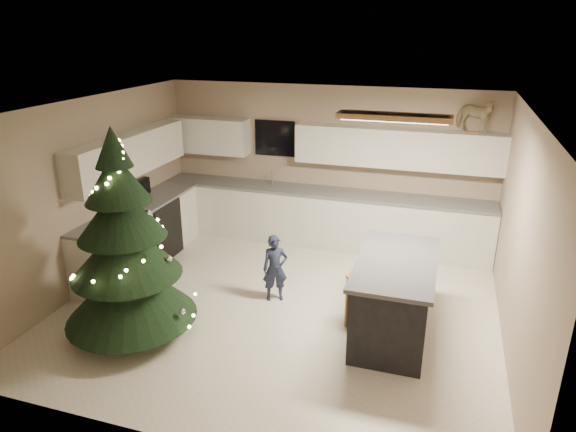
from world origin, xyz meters
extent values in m
plane|color=beige|center=(0.00, 0.00, 0.00)|extent=(5.50, 5.50, 0.00)
cube|color=tan|center=(0.00, 2.50, 1.30)|extent=(5.50, 0.02, 2.60)
cube|color=tan|center=(0.00, -2.50, 1.30)|extent=(5.50, 0.02, 2.60)
cube|color=tan|center=(-2.75, 0.00, 1.30)|extent=(0.02, 5.00, 2.60)
cube|color=tan|center=(2.75, 0.00, 1.30)|extent=(0.02, 5.00, 2.60)
cube|color=silver|center=(0.00, 0.00, 2.60)|extent=(5.50, 5.00, 0.02)
cube|color=olive|center=(1.30, 0.10, 2.55)|extent=(1.25, 0.32, 0.06)
cube|color=white|center=(1.30, 0.10, 2.52)|extent=(1.15, 0.24, 0.02)
cube|color=silver|center=(0.00, 2.20, 0.45)|extent=(5.48, 0.60, 0.90)
cube|color=silver|center=(-2.45, 0.60, 0.45)|extent=(0.60, 2.60, 0.90)
cube|color=slate|center=(0.00, 2.19, 0.92)|extent=(5.48, 0.62, 0.04)
cube|color=slate|center=(-2.44, 0.60, 0.92)|extent=(0.62, 2.60, 0.04)
cube|color=silver|center=(-2.05, 2.33, 1.70)|extent=(1.40, 0.35, 0.60)
cube|color=silver|center=(1.15, 2.33, 1.70)|extent=(3.20, 0.35, 0.60)
cube|color=silver|center=(-2.58, 0.72, 1.70)|extent=(0.35, 2.60, 0.60)
cube|color=black|center=(-0.90, 2.47, 1.70)|extent=(0.70, 0.04, 0.60)
cube|color=#99999E|center=(-0.90, 2.20, 0.90)|extent=(0.55, 0.40, 0.06)
cylinder|color=#99999E|center=(-0.90, 2.30, 1.06)|extent=(0.03, 0.03, 0.24)
cube|color=black|center=(-2.43, 0.90, 0.45)|extent=(0.64, 0.75, 0.90)
cube|color=black|center=(-2.68, 0.90, 1.05)|extent=(0.10, 0.75, 0.30)
cube|color=black|center=(1.48, -0.18, 0.45)|extent=(0.80, 1.60, 0.90)
cube|color=#3E3E41|center=(1.48, -0.18, 0.93)|extent=(0.90, 1.70, 0.05)
cylinder|color=olive|center=(1.05, -0.09, 0.66)|extent=(0.36, 0.36, 0.04)
cylinder|color=olive|center=(0.92, -0.22, 0.32)|extent=(0.04, 0.04, 0.64)
cylinder|color=olive|center=(1.18, -0.22, 0.32)|extent=(0.04, 0.04, 0.64)
cylinder|color=olive|center=(0.92, 0.04, 0.32)|extent=(0.04, 0.04, 0.64)
cylinder|color=olive|center=(1.18, 0.04, 0.32)|extent=(0.04, 0.04, 0.64)
cube|color=olive|center=(1.05, -0.09, 0.21)|extent=(0.27, 0.03, 0.03)
cylinder|color=#3F2816|center=(-1.48, -1.12, 0.17)|extent=(0.13, 0.13, 0.34)
cone|color=black|center=(-1.48, -1.12, 0.61)|extent=(1.52, 1.52, 0.78)
cone|color=black|center=(-1.48, -1.12, 1.12)|extent=(1.25, 1.25, 0.67)
cone|color=black|center=(-1.48, -1.12, 1.56)|extent=(0.98, 0.98, 0.61)
cone|color=black|center=(-1.48, -1.12, 1.96)|extent=(0.72, 0.72, 0.56)
cone|color=black|center=(-1.48, -1.12, 2.29)|extent=(0.40, 0.40, 0.45)
sphere|color=#FFD88C|center=(-0.69, -1.12, 0.28)|extent=(0.04, 0.04, 0.04)
sphere|color=#FFD88C|center=(-0.76, -0.83, 0.34)|extent=(0.04, 0.04, 0.04)
sphere|color=#FFD88C|center=(-0.93, -0.60, 0.39)|extent=(0.04, 0.04, 0.04)
sphere|color=#FFD88C|center=(-1.17, -0.46, 0.45)|extent=(0.04, 0.04, 0.04)
sphere|color=#FFD88C|center=(-1.44, -0.41, 0.51)|extent=(0.04, 0.04, 0.04)
sphere|color=#FFD88C|center=(-1.70, -0.46, 0.57)|extent=(0.04, 0.04, 0.04)
sphere|color=#FFD88C|center=(-1.91, -0.60, 0.62)|extent=(0.04, 0.04, 0.04)
sphere|color=#FFD88C|center=(-2.06, -0.81, 0.68)|extent=(0.04, 0.04, 0.04)
sphere|color=#FFD88C|center=(-2.11, -1.05, 0.74)|extent=(0.04, 0.04, 0.04)
sphere|color=#FFD88C|center=(-2.07, -1.28, 0.80)|extent=(0.04, 0.04, 0.04)
sphere|color=#FFD88C|center=(-1.96, -1.48, 0.85)|extent=(0.04, 0.04, 0.04)
sphere|color=#FFD88C|center=(-1.78, -1.61, 0.91)|extent=(0.04, 0.04, 0.04)
sphere|color=#FFD88C|center=(-1.57, -1.67, 0.97)|extent=(0.04, 0.04, 0.04)
sphere|color=#FFD88C|center=(-1.37, -1.64, 1.03)|extent=(0.04, 0.04, 0.04)
sphere|color=#FFD88C|center=(-1.20, -1.55, 1.08)|extent=(0.04, 0.04, 0.04)
sphere|color=#FFD88C|center=(-1.07, -1.40, 1.14)|extent=(0.04, 0.04, 0.04)
sphere|color=#FFD88C|center=(-1.02, -1.23, 1.20)|extent=(0.04, 0.04, 0.04)
sphere|color=#FFD88C|center=(-1.03, -1.05, 1.26)|extent=(0.04, 0.04, 0.04)
sphere|color=#FFD88C|center=(-1.10, -0.90, 1.31)|extent=(0.04, 0.04, 0.04)
sphere|color=#FFD88C|center=(-1.22, -0.79, 1.37)|extent=(0.04, 0.04, 0.04)
sphere|color=#FFD88C|center=(-1.37, -0.74, 1.43)|extent=(0.04, 0.04, 0.04)
sphere|color=#FFD88C|center=(-1.51, -0.75, 1.48)|extent=(0.04, 0.04, 0.04)
sphere|color=#FFD88C|center=(-1.64, -0.80, 1.54)|extent=(0.04, 0.04, 0.04)
sphere|color=#FFD88C|center=(-1.73, -0.90, 1.60)|extent=(0.04, 0.04, 0.04)
sphere|color=#FFD88C|center=(-1.78, -1.01, 1.66)|extent=(0.04, 0.04, 0.04)
sphere|color=#FFD88C|center=(-1.78, -1.13, 1.71)|extent=(0.04, 0.04, 0.04)
sphere|color=#FFD88C|center=(-1.73, -1.23, 1.77)|extent=(0.04, 0.04, 0.04)
sphere|color=#FFD88C|center=(-1.66, -1.30, 1.83)|extent=(0.04, 0.04, 0.04)
sphere|color=#FFD88C|center=(-1.57, -1.34, 1.89)|extent=(0.04, 0.04, 0.04)
sphere|color=#FFD88C|center=(-1.49, -1.34, 1.94)|extent=(0.04, 0.04, 0.04)
sphere|color=#FFD88C|center=(-1.41, -1.30, 2.00)|extent=(0.04, 0.04, 0.04)
sphere|color=#FFD88C|center=(-1.36, -1.25, 2.06)|extent=(0.04, 0.04, 0.04)
sphere|color=#FFD88C|center=(-1.34, -1.19, 2.12)|extent=(0.04, 0.04, 0.04)
sphere|color=#FFD88C|center=(-1.34, -1.13, 2.17)|extent=(0.04, 0.04, 0.04)
sphere|color=#FFD88C|center=(-1.37, -1.09, 2.23)|extent=(0.04, 0.04, 0.04)
sphere|color=#FFD88C|center=(-1.41, -1.06, 2.29)|extent=(0.04, 0.04, 0.04)
sphere|color=#FFD88C|center=(-1.44, -1.05, 2.35)|extent=(0.04, 0.04, 0.04)
sphere|color=silver|center=(-0.80, -1.12, 0.43)|extent=(0.08, 0.08, 0.08)
sphere|color=silver|center=(-1.84, -0.62, 0.61)|extent=(0.08, 0.08, 0.08)
sphere|color=silver|center=(-1.65, -1.65, 0.79)|extent=(0.08, 0.08, 0.08)
sphere|color=silver|center=(-1.02, -0.97, 0.98)|extent=(0.08, 0.08, 0.08)
sphere|color=silver|center=(-1.82, -0.87, 1.16)|extent=(0.08, 0.08, 0.08)
sphere|color=silver|center=(-1.48, -1.48, 1.34)|extent=(0.08, 0.08, 0.08)
sphere|color=silver|center=(-1.24, -0.95, 1.52)|extent=(0.08, 0.08, 0.08)
sphere|color=silver|center=(-1.70, -1.05, 1.71)|extent=(0.08, 0.08, 0.08)
sphere|color=silver|center=(-1.43, -1.27, 1.89)|extent=(0.08, 0.08, 0.08)
sphere|color=silver|center=(-1.42, -1.04, 2.07)|extent=(0.08, 0.08, 0.08)
sphere|color=silver|center=(-1.51, -1.12, 2.26)|extent=(0.08, 0.08, 0.08)
imported|color=black|center=(-0.12, 0.17, 0.46)|extent=(0.40, 0.35, 0.92)
cube|color=olive|center=(2.22, 2.29, 2.01)|extent=(0.23, 0.02, 0.02)
cube|color=olive|center=(2.22, 2.36, 2.01)|extent=(0.23, 0.02, 0.02)
imported|color=#CDBB88|center=(2.22, 2.33, 2.26)|extent=(0.64, 0.47, 0.49)
camera|label=1|loc=(1.88, -5.63, 3.49)|focal=32.00mm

